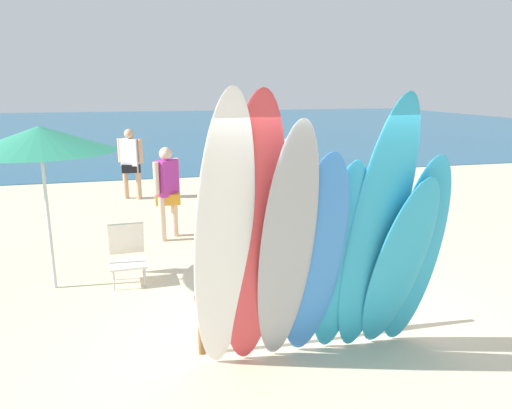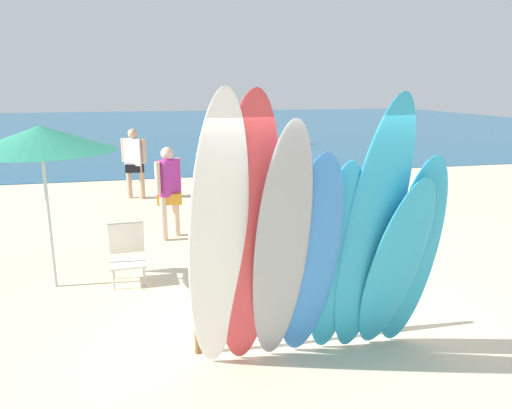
% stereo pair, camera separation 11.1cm
% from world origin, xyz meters
% --- Properties ---
extents(ground, '(60.00, 60.00, 0.00)m').
position_xyz_m(ground, '(0.00, 14.00, 0.00)').
color(ground, beige).
extents(ocean_water, '(60.00, 40.00, 0.02)m').
position_xyz_m(ocean_water, '(0.00, 29.97, 0.01)').
color(ocean_water, '#235B7F').
rests_on(ocean_water, ground).
extents(surfboard_rack, '(2.40, 0.07, 0.66)m').
position_xyz_m(surfboard_rack, '(0.00, 0.00, 0.51)').
color(surfboard_rack, brown).
rests_on(surfboard_rack, ground).
extents(surfboard_white_0, '(0.55, 0.96, 2.75)m').
position_xyz_m(surfboard_white_0, '(-1.00, -0.62, 1.37)').
color(surfboard_white_0, white).
rests_on(surfboard_white_0, ground).
extents(surfboard_red_1, '(0.58, 0.88, 2.73)m').
position_xyz_m(surfboard_red_1, '(-0.73, -0.59, 1.37)').
color(surfboard_red_1, '#D13D42').
rests_on(surfboard_red_1, ground).
extents(surfboard_grey_2, '(0.55, 1.09, 2.52)m').
position_xyz_m(surfboard_grey_2, '(-0.45, -0.68, 1.26)').
color(surfboard_grey_2, '#999EA3').
rests_on(surfboard_grey_2, ground).
extents(surfboard_blue_3, '(0.59, 0.96, 2.24)m').
position_xyz_m(surfboard_blue_3, '(-0.15, -0.59, 1.12)').
color(surfboard_blue_3, '#337AD1').
rests_on(surfboard_blue_3, ground).
extents(surfboard_teal_4, '(0.51, 0.76, 2.14)m').
position_xyz_m(surfboard_teal_4, '(0.15, -0.50, 1.07)').
color(surfboard_teal_4, '#289EC6').
rests_on(surfboard_teal_4, ground).
extents(surfboard_teal_5, '(0.60, 0.90, 2.70)m').
position_xyz_m(surfboard_teal_5, '(0.45, -0.61, 1.35)').
color(surfboard_teal_5, '#289EC6').
rests_on(surfboard_teal_5, ground).
extents(surfboard_teal_6, '(0.60, 0.87, 1.99)m').
position_xyz_m(surfboard_teal_6, '(0.73, -0.59, 1.00)').
color(surfboard_teal_6, '#289EC6').
rests_on(surfboard_teal_6, ground).
extents(surfboard_teal_7, '(0.57, 0.74, 2.16)m').
position_xyz_m(surfboard_teal_7, '(0.94, -0.52, 1.08)').
color(surfboard_teal_7, '#289EC6').
rests_on(surfboard_teal_7, ground).
extents(beachgoer_strolling, '(0.60, 0.39, 1.73)m').
position_xyz_m(beachgoer_strolling, '(-1.86, 7.47, 1.00)').
color(beachgoer_strolling, tan).
rests_on(beachgoer_strolling, ground).
extents(beachgoer_near_rack, '(0.43, 0.58, 1.64)m').
position_xyz_m(beachgoer_near_rack, '(-0.14, 4.69, 0.94)').
color(beachgoer_near_rack, tan).
rests_on(beachgoer_near_rack, ground).
extents(beachgoer_midbeach, '(0.59, 0.34, 1.65)m').
position_xyz_m(beachgoer_midbeach, '(0.21, 3.03, 0.95)').
color(beachgoer_midbeach, beige).
rests_on(beachgoer_midbeach, ground).
extents(beachgoer_by_water, '(0.48, 0.48, 1.68)m').
position_xyz_m(beachgoer_by_water, '(-1.20, 4.04, 0.97)').
color(beachgoer_by_water, beige).
rests_on(beachgoer_by_water, ground).
extents(beach_chair_red, '(0.53, 0.70, 0.82)m').
position_xyz_m(beach_chair_red, '(-1.90, 2.24, 0.43)').
color(beach_chair_red, '#B7B7BC').
rests_on(beach_chair_red, ground).
extents(beach_umbrella, '(1.91, 1.91, 2.23)m').
position_xyz_m(beach_umbrella, '(-2.89, 2.16, 2.06)').
color(beach_umbrella, silver).
rests_on(beach_umbrella, ground).
extents(distant_boat, '(4.37, 0.90, 0.35)m').
position_xyz_m(distant_boat, '(3.98, 17.05, 0.16)').
color(distant_boat, silver).
rests_on(distant_boat, ground).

